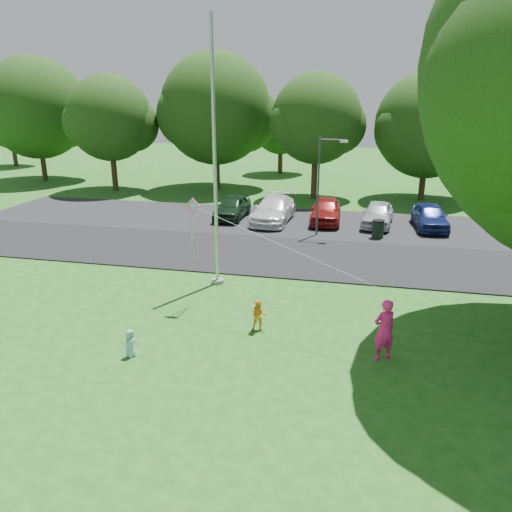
% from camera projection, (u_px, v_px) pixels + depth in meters
% --- Properties ---
extents(ground, '(120.00, 120.00, 0.00)m').
position_uv_depth(ground, '(282.00, 352.00, 14.84)').
color(ground, '#1E5A17').
rests_on(ground, ground).
extents(park_road, '(60.00, 6.00, 0.06)m').
position_uv_depth(park_road, '(315.00, 258.00, 23.18)').
color(park_road, black).
rests_on(park_road, ground).
extents(parking_strip, '(42.00, 7.00, 0.06)m').
position_uv_depth(parking_strip, '(327.00, 224.00, 29.21)').
color(parking_strip, black).
rests_on(parking_strip, ground).
extents(flagpole, '(0.50, 0.50, 10.00)m').
position_uv_depth(flagpole, '(215.00, 181.00, 18.90)').
color(flagpole, '#B7BABF').
rests_on(flagpole, ground).
extents(street_lamp, '(1.47, 0.29, 5.21)m').
position_uv_depth(street_lamp, '(322.00, 178.00, 25.82)').
color(street_lamp, '#3F3F44').
rests_on(street_lamp, ground).
extents(trash_can, '(0.64, 0.64, 1.01)m').
position_uv_depth(trash_can, '(378.00, 229.00, 26.15)').
color(trash_can, black).
rests_on(trash_can, ground).
extents(tree_row, '(64.35, 11.94, 10.88)m').
position_uv_depth(tree_row, '(363.00, 117.00, 35.21)').
color(tree_row, '#332316').
rests_on(tree_row, ground).
extents(horizon_trees, '(77.46, 7.20, 7.02)m').
position_uv_depth(horizon_trees, '(393.00, 129.00, 44.09)').
color(horizon_trees, '#332316').
rests_on(horizon_trees, ground).
extents(parked_cars, '(13.29, 5.22, 1.45)m').
position_uv_depth(parked_cars, '(321.00, 211.00, 29.08)').
color(parked_cars, black).
rests_on(parked_cars, ground).
extents(woman, '(0.81, 0.73, 1.85)m').
position_uv_depth(woman, '(384.00, 330.00, 14.17)').
color(woman, '#F9217D').
rests_on(woman, ground).
extents(child_yellow, '(0.59, 0.50, 1.08)m').
position_uv_depth(child_yellow, '(259.00, 316.00, 15.96)').
color(child_yellow, '#FFA128').
rests_on(child_yellow, ground).
extents(child_blue, '(0.41, 0.48, 0.84)m').
position_uv_depth(child_blue, '(130.00, 343.00, 14.46)').
color(child_blue, '#85C0CC').
rests_on(child_blue, ground).
extents(kite, '(6.75, 2.64, 2.49)m').
position_uv_depth(kite, '(198.00, 220.00, 16.89)').
color(kite, pink).
rests_on(kite, ground).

